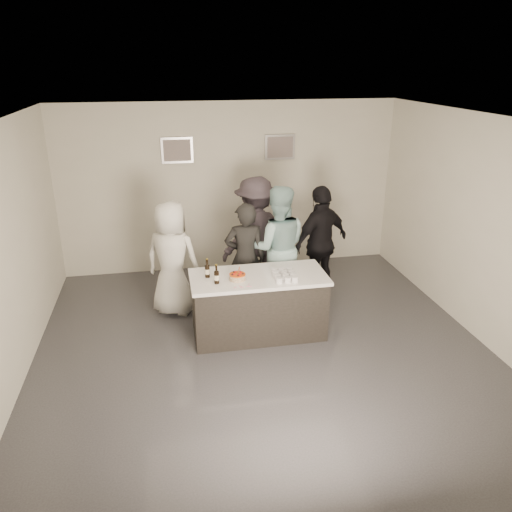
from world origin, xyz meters
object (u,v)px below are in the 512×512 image
object	(u,v)px
person_main_blue	(278,247)
person_guest_back	(256,234)
person_main_black	(245,258)
cake	(237,277)
person_guest_right	(321,243)
person_guest_left	(172,259)
beer_bottle_b	(217,274)
bar_counter	(258,305)
beer_bottle_a	(207,268)

from	to	relation	value
person_main_blue	person_guest_back	xyz separation A→B (m)	(-0.21, 0.67, -0.01)
person_main_black	person_main_blue	distance (m)	0.53
cake	person_guest_back	world-z (taller)	person_guest_back
person_guest_right	person_guest_left	bearing A→B (deg)	-23.48
person_main_black	person_guest_left	distance (m)	1.09
beer_bottle_b	person_guest_back	world-z (taller)	person_guest_back
person_guest_back	person_main_blue	bearing A→B (deg)	82.26
person_guest_back	beer_bottle_b	bearing A→B (deg)	38.41
person_guest_right	beer_bottle_b	bearing A→B (deg)	6.40
bar_counter	cake	bearing A→B (deg)	-163.66
bar_counter	beer_bottle_a	world-z (taller)	beer_bottle_a
person_guest_left	beer_bottle_a	bearing A→B (deg)	145.12
beer_bottle_a	person_guest_right	distance (m)	2.14
beer_bottle_b	person_guest_left	world-z (taller)	person_guest_left
beer_bottle_a	person_main_black	size ratio (longest dim) A/B	0.15
beer_bottle_a	person_main_blue	world-z (taller)	person_main_blue
person_guest_back	person_guest_left	bearing A→B (deg)	-0.36
cake	person_main_blue	bearing A→B (deg)	50.76
person_main_blue	person_guest_left	distance (m)	1.60
cake	person_main_blue	world-z (taller)	person_main_blue
bar_counter	person_main_black	bearing A→B (deg)	93.54
bar_counter	person_main_blue	xyz separation A→B (m)	(0.47, 0.85, 0.51)
cake	person_guest_back	bearing A→B (deg)	70.85
beer_bottle_b	person_guest_right	size ratio (longest dim) A/B	0.14
cake	beer_bottle_b	size ratio (longest dim) A/B	0.84
bar_counter	person_guest_back	distance (m)	1.63
person_main_black	person_main_blue	xyz separation A→B (m)	(0.51, 0.07, 0.11)
person_main_black	beer_bottle_b	bearing A→B (deg)	64.63
beer_bottle_a	person_guest_right	world-z (taller)	person_guest_right
cake	beer_bottle_b	bearing A→B (deg)	-167.61
person_main_blue	person_guest_back	size ratio (longest dim) A/B	1.01
beer_bottle_b	bar_counter	bearing A→B (deg)	14.44
beer_bottle_a	person_main_black	xyz separation A→B (m)	(0.64, 0.71, -0.17)
bar_counter	person_guest_right	bearing A→B (deg)	40.49
beer_bottle_b	person_main_black	world-z (taller)	person_main_black
person_guest_back	beer_bottle_a	bearing A→B (deg)	32.16
cake	beer_bottle_a	xyz separation A→B (m)	(-0.38, 0.16, 0.09)
bar_counter	person_main_black	xyz separation A→B (m)	(-0.05, 0.78, 0.41)
person_main_black	person_guest_right	size ratio (longest dim) A/B	0.93
person_guest_left	person_guest_back	bearing A→B (deg)	-128.81
person_guest_left	person_guest_right	size ratio (longest dim) A/B	0.95
cake	person_guest_left	size ratio (longest dim) A/B	0.13
beer_bottle_b	person_main_black	bearing A→B (deg)	60.01
beer_bottle_b	person_guest_right	distance (m)	2.16
beer_bottle_b	person_main_blue	world-z (taller)	person_main_blue
beer_bottle_b	person_main_blue	xyz separation A→B (m)	(1.05, 1.00, -0.07)
person_main_blue	person_guest_left	xyz separation A→B (m)	(-1.60, 0.04, -0.09)
beer_bottle_a	beer_bottle_b	distance (m)	0.24
beer_bottle_b	person_guest_back	distance (m)	1.88
person_main_blue	person_guest_left	bearing A→B (deg)	7.42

